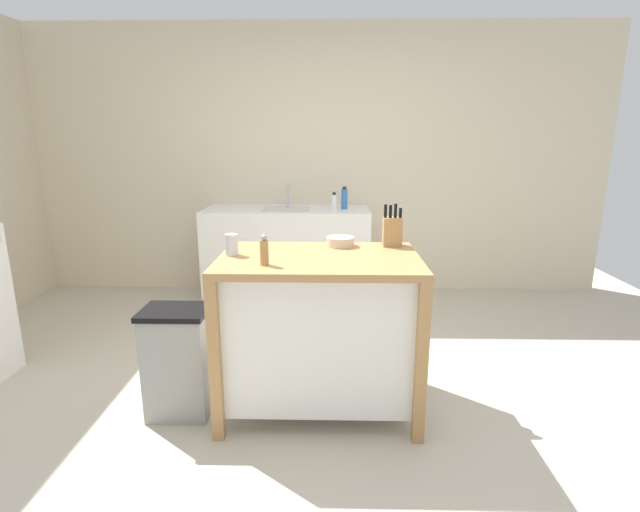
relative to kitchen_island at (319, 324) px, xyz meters
name	(u,v)px	position (x,y,z in m)	size (l,w,h in m)	color
ground_plane	(309,407)	(-0.06, -0.03, -0.51)	(6.70, 6.70, 0.00)	#BCB29E
wall_back	(319,162)	(-0.06, 2.30, 0.79)	(5.70, 0.10, 2.60)	beige
kitchen_island	(319,324)	(0.00, 0.00, 0.00)	(1.10, 0.72, 0.91)	#AD7F4C
knife_block	(392,231)	(0.43, 0.26, 0.49)	(0.11, 0.09, 0.25)	#AD7F4C
bowl_ceramic_wide	(340,241)	(0.12, 0.25, 0.43)	(0.16, 0.16, 0.06)	beige
drinking_cup	(232,245)	(-0.48, 0.01, 0.46)	(0.07, 0.07, 0.12)	silver
pepper_grinder	(264,251)	(-0.27, -0.19, 0.47)	(0.04, 0.04, 0.16)	#AD7F4C
trash_bin	(178,362)	(-0.79, -0.10, -0.19)	(0.36, 0.28, 0.63)	gray
sink_counter	(287,254)	(-0.36, 1.95, -0.06)	(1.56, 0.60, 0.88)	white
sink_faucet	(288,195)	(-0.36, 2.09, 0.49)	(0.02, 0.02, 0.22)	#B7BCC1
bottle_hand_soap	(334,202)	(0.09, 1.85, 0.45)	(0.05, 0.05, 0.17)	white
bottle_dish_soap	(344,199)	(0.19, 1.94, 0.47)	(0.06, 0.06, 0.21)	blue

